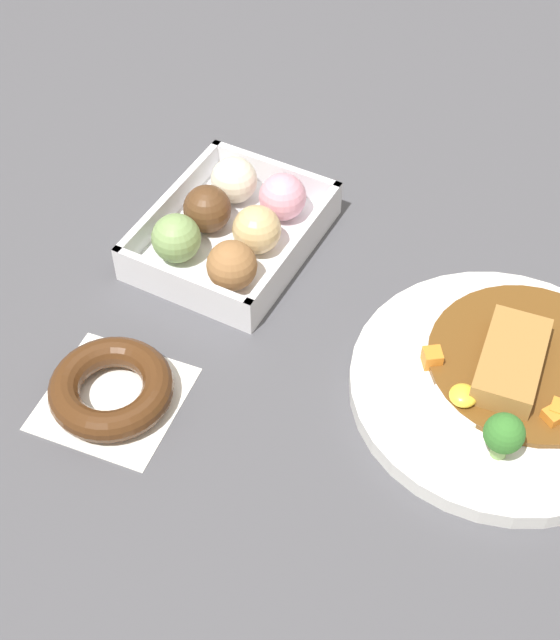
{
  "coord_description": "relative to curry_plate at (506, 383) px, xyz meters",
  "views": [
    {
      "loc": [
        -0.57,
        -0.19,
        0.67
      ],
      "look_at": [
        -0.07,
        0.08,
        0.03
      ],
      "focal_mm": 51.28,
      "sensor_mm": 36.0,
      "label": 1
    }
  ],
  "objects": [
    {
      "name": "ground_plane",
      "position": [
        0.03,
        0.13,
        -0.01
      ],
      "size": [
        1.6,
        1.6,
        0.0
      ],
      "primitive_type": "plane",
      "color": "#4C4C51"
    },
    {
      "name": "curry_plate",
      "position": [
        0.0,
        0.0,
        0.0
      ],
      "size": [
        0.28,
        0.28,
        0.07
      ],
      "color": "white",
      "rests_on": "ground_plane"
    },
    {
      "name": "donut_box",
      "position": [
        0.05,
        0.32,
        0.01
      ],
      "size": [
        0.2,
        0.16,
        0.06
      ],
      "color": "white",
      "rests_on": "ground_plane"
    },
    {
      "name": "chocolate_ring_donut",
      "position": [
        -0.18,
        0.31,
        0.0
      ],
      "size": [
        0.14,
        0.14,
        0.03
      ],
      "color": "white",
      "rests_on": "ground_plane"
    }
  ]
}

